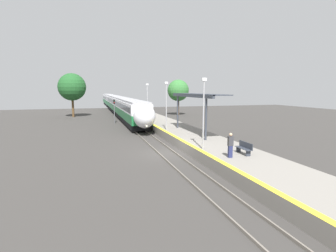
{
  "coord_description": "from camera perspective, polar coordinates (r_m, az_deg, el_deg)",
  "views": [
    {
      "loc": [
        -6.29,
        -21.65,
        5.57
      ],
      "look_at": [
        0.57,
        1.28,
        2.23
      ],
      "focal_mm": 28.0,
      "sensor_mm": 36.0,
      "label": 1
    }
  ],
  "objects": [
    {
      "name": "train",
      "position": [
        65.91,
        -11.2,
        4.93
      ],
      "size": [
        2.8,
        72.3,
        3.97
      ],
      "color": "black",
      "rests_on": "ground_plane"
    },
    {
      "name": "lamppost_mid",
      "position": [
        30.21,
        -0.37,
        5.09
      ],
      "size": [
        0.36,
        0.2,
        5.58
      ],
      "color": "#9E9EA3",
      "rests_on": "platform_right"
    },
    {
      "name": "platform_right",
      "position": [
        24.51,
        8.57,
        -4.21
      ],
      "size": [
        4.73,
        64.0,
        0.89
      ],
      "color": "gray",
      "rests_on": "ground_plane"
    },
    {
      "name": "lamppost_near",
      "position": [
        20.54,
        7.74,
        3.67
      ],
      "size": [
        0.36,
        0.2,
        5.58
      ],
      "color": "#9E9EA3",
      "rests_on": "platform_right"
    },
    {
      "name": "background_tree_left",
      "position": [
        56.57,
        -20.18,
        7.96
      ],
      "size": [
        5.48,
        5.48,
        8.82
      ],
      "color": "brown",
      "rests_on": "ground_plane"
    },
    {
      "name": "person_waiting",
      "position": [
        18.59,
        13.43,
        -4.01
      ],
      "size": [
        0.36,
        0.23,
        1.73
      ],
      "color": "navy",
      "rests_on": "platform_right"
    },
    {
      "name": "rail_right",
      "position": [
        23.41,
        1.26,
        -5.62
      ],
      "size": [
        0.08,
        90.0,
        0.15
      ],
      "primitive_type": "cube",
      "color": "slate",
      "rests_on": "ground_plane"
    },
    {
      "name": "lamppost_far",
      "position": [
        40.19,
        -4.51,
        5.78
      ],
      "size": [
        0.36,
        0.2,
        5.58
      ],
      "color": "#9E9EA3",
      "rests_on": "platform_right"
    },
    {
      "name": "ground_plane",
      "position": [
        23.23,
        -0.44,
        -5.92
      ],
      "size": [
        120.0,
        120.0,
        0.0
      ],
      "primitive_type": "plane",
      "color": "#383533"
    },
    {
      "name": "railway_signal",
      "position": [
        44.01,
        -11.6,
        3.71
      ],
      "size": [
        0.28,
        0.28,
        3.96
      ],
      "color": "#59595E",
      "rests_on": "ground_plane"
    },
    {
      "name": "rail_left",
      "position": [
        23.02,
        -2.17,
        -5.86
      ],
      "size": [
        0.08,
        90.0,
        0.15
      ],
      "primitive_type": "cube",
      "color": "slate",
      "rests_on": "ground_plane"
    },
    {
      "name": "platform_bench",
      "position": [
        19.96,
        16.28,
        -4.55
      ],
      "size": [
        0.44,
        1.7,
        0.89
      ],
      "color": "#2D333D",
      "rests_on": "platform_right"
    },
    {
      "name": "background_tree_right",
      "position": [
        56.95,
        2.24,
        7.74
      ],
      "size": [
        4.6,
        4.6,
        7.69
      ],
      "color": "brown",
      "rests_on": "ground_plane"
    },
    {
      "name": "station_canopy",
      "position": [
        28.3,
        5.91,
        6.43
      ],
      "size": [
        2.02,
        11.13,
        4.25
      ],
      "color": "#333842",
      "rests_on": "platform_right"
    }
  ]
}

